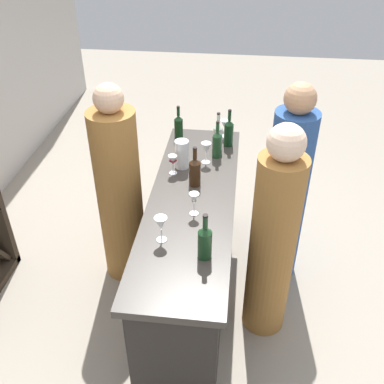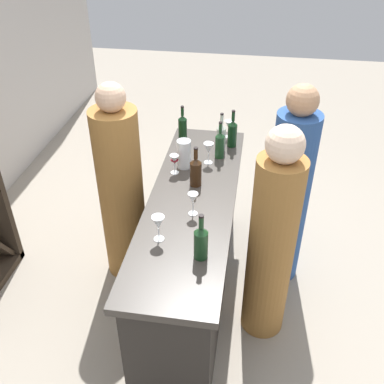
% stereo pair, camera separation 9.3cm
% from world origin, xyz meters
% --- Properties ---
extents(ground_plane, '(12.00, 12.00, 0.00)m').
position_xyz_m(ground_plane, '(0.00, 0.00, 0.00)').
color(ground_plane, '#9E9384').
extents(bar_counter, '(2.02, 0.58, 0.92)m').
position_xyz_m(bar_counter, '(0.00, 0.00, 0.47)').
color(bar_counter, '#2A2723').
rests_on(bar_counter, ground).
extents(wine_bottle_leftmost_olive_green, '(0.08, 0.08, 0.30)m').
position_xyz_m(wine_bottle_leftmost_olive_green, '(-0.56, -0.14, 1.03)').
color(wine_bottle_leftmost_olive_green, '#193D1E').
rests_on(wine_bottle_leftmost_olive_green, bar_counter).
extents(wine_bottle_second_left_amber_brown, '(0.08, 0.08, 0.30)m').
position_xyz_m(wine_bottle_second_left_amber_brown, '(0.16, -0.00, 1.03)').
color(wine_bottle_second_left_amber_brown, '#331E0F').
rests_on(wine_bottle_second_left_amber_brown, bar_counter).
extents(wine_bottle_center_olive_green, '(0.07, 0.07, 0.30)m').
position_xyz_m(wine_bottle_center_olive_green, '(0.57, -0.12, 1.03)').
color(wine_bottle_center_olive_green, '#193D1E').
rests_on(wine_bottle_center_olive_green, bar_counter).
extents(wine_bottle_second_right_clear_pale, '(0.07, 0.07, 0.32)m').
position_xyz_m(wine_bottle_second_right_clear_pale, '(0.69, -0.12, 1.04)').
color(wine_bottle_second_right_clear_pale, '#B7C6B2').
rests_on(wine_bottle_second_right_clear_pale, bar_counter).
extents(wine_bottle_rightmost_dark_green, '(0.07, 0.07, 0.31)m').
position_xyz_m(wine_bottle_rightmost_dark_green, '(0.77, -0.20, 1.04)').
color(wine_bottle_rightmost_dark_green, black).
rests_on(wine_bottle_rightmost_dark_green, bar_counter).
extents(wine_bottle_far_right_dark_green, '(0.07, 0.07, 0.29)m').
position_xyz_m(wine_bottle_far_right_dark_green, '(0.84, 0.21, 1.03)').
color(wine_bottle_far_right_dark_green, black).
rests_on(wine_bottle_far_right_dark_green, bar_counter).
extents(wine_glass_near_left, '(0.07, 0.07, 0.15)m').
position_xyz_m(wine_glass_near_left, '(0.92, -0.16, 1.03)').
color(wine_glass_near_left, white).
rests_on(wine_glass_near_left, bar_counter).
extents(wine_glass_near_center, '(0.08, 0.08, 0.17)m').
position_xyz_m(wine_glass_near_center, '(0.48, -0.05, 1.04)').
color(wine_glass_near_center, white).
rests_on(wine_glass_near_center, bar_counter).
extents(wine_glass_near_right, '(0.07, 0.07, 0.16)m').
position_xyz_m(wine_glass_near_right, '(-0.17, -0.03, 1.04)').
color(wine_glass_near_right, white).
rests_on(wine_glass_near_right, bar_counter).
extents(wine_glass_far_left, '(0.08, 0.08, 0.17)m').
position_xyz_m(wine_glass_far_left, '(-0.45, 0.13, 1.04)').
color(wine_glass_far_left, white).
rests_on(wine_glass_far_left, bar_counter).
extents(wine_glass_far_center, '(0.07, 0.07, 0.15)m').
position_xyz_m(wine_glass_far_center, '(0.30, 0.17, 1.03)').
color(wine_glass_far_center, white).
rests_on(wine_glass_far_center, bar_counter).
extents(water_pitcher, '(0.10, 0.10, 0.22)m').
position_xyz_m(water_pitcher, '(0.39, 0.12, 1.03)').
color(water_pitcher, silver).
rests_on(water_pitcher, bar_counter).
extents(person_left_guest, '(0.31, 0.31, 1.60)m').
position_xyz_m(person_left_guest, '(-0.20, -0.55, 0.76)').
color(person_left_guest, '#9E6B33').
rests_on(person_left_guest, ground).
extents(person_center_guest, '(0.34, 0.34, 1.63)m').
position_xyz_m(person_center_guest, '(0.36, -0.67, 0.77)').
color(person_center_guest, '#284C8C').
rests_on(person_center_guest, ground).
extents(person_right_guest, '(0.41, 0.41, 1.62)m').
position_xyz_m(person_right_guest, '(0.22, 0.57, 0.75)').
color(person_right_guest, '#9E6B33').
rests_on(person_right_guest, ground).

